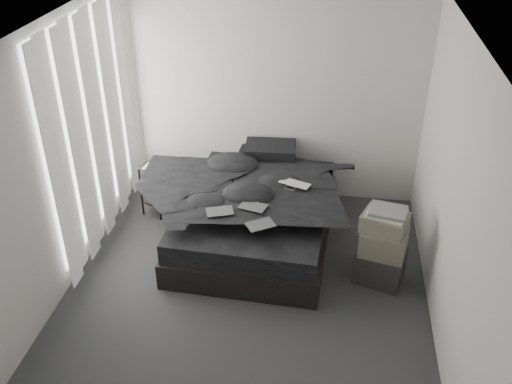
# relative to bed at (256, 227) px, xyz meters

# --- Properties ---
(floor) EXTENTS (3.60, 4.20, 0.01)m
(floor) POSITION_rel_bed_xyz_m (0.03, -1.02, -0.15)
(floor) COLOR #303033
(floor) RESTS_ON ground
(ceiling) EXTENTS (3.60, 4.20, 0.01)m
(ceiling) POSITION_rel_bed_xyz_m (0.03, -1.02, 2.45)
(ceiling) COLOR white
(ceiling) RESTS_ON ground
(wall_back) EXTENTS (3.60, 0.01, 2.60)m
(wall_back) POSITION_rel_bed_xyz_m (0.03, 1.08, 1.15)
(wall_back) COLOR silver
(wall_back) RESTS_ON ground
(wall_front) EXTENTS (3.60, 0.01, 2.60)m
(wall_front) POSITION_rel_bed_xyz_m (0.03, -3.12, 1.15)
(wall_front) COLOR silver
(wall_front) RESTS_ON ground
(wall_left) EXTENTS (0.01, 4.20, 2.60)m
(wall_left) POSITION_rel_bed_xyz_m (-1.77, -1.02, 1.15)
(wall_left) COLOR silver
(wall_left) RESTS_ON ground
(wall_right) EXTENTS (0.01, 4.20, 2.60)m
(wall_right) POSITION_rel_bed_xyz_m (1.83, -1.02, 1.15)
(wall_right) COLOR silver
(wall_right) RESTS_ON ground
(window_left) EXTENTS (0.02, 2.00, 2.30)m
(window_left) POSITION_rel_bed_xyz_m (-1.75, -0.12, 1.20)
(window_left) COLOR white
(window_left) RESTS_ON wall_left
(curtain_left) EXTENTS (0.06, 2.12, 2.48)m
(curtain_left) POSITION_rel_bed_xyz_m (-1.70, -0.12, 1.13)
(curtain_left) COLOR white
(curtain_left) RESTS_ON wall_left
(bed) EXTENTS (1.73, 2.22, 0.29)m
(bed) POSITION_rel_bed_xyz_m (0.00, 0.00, 0.00)
(bed) COLOR black
(bed) RESTS_ON floor
(mattress) EXTENTS (1.66, 2.16, 0.23)m
(mattress) POSITION_rel_bed_xyz_m (0.00, 0.00, 0.26)
(mattress) COLOR black
(mattress) RESTS_ON bed
(duvet) EXTENTS (1.67, 1.91, 0.25)m
(duvet) POSITION_rel_bed_xyz_m (-0.00, -0.05, 0.50)
(duvet) COLOR black
(duvet) RESTS_ON mattress
(pillow_lower) EXTENTS (0.67, 0.47, 0.15)m
(pillow_lower) POSITION_rel_bed_xyz_m (-0.01, 0.83, 0.45)
(pillow_lower) COLOR black
(pillow_lower) RESTS_ON mattress
(pillow_upper) EXTENTS (0.63, 0.45, 0.14)m
(pillow_upper) POSITION_rel_bed_xyz_m (0.06, 0.81, 0.59)
(pillow_upper) COLOR black
(pillow_upper) RESTS_ON pillow_lower
(laptop) EXTENTS (0.40, 0.33, 0.03)m
(laptop) POSITION_rel_bed_xyz_m (0.40, 0.03, 0.64)
(laptop) COLOR silver
(laptop) RESTS_ON duvet
(comic_a) EXTENTS (0.31, 0.26, 0.01)m
(comic_a) POSITION_rel_bed_xyz_m (-0.29, -0.56, 0.63)
(comic_a) COLOR black
(comic_a) RESTS_ON duvet
(comic_b) EXTENTS (0.31, 0.24, 0.01)m
(comic_b) POSITION_rel_bed_xyz_m (0.03, -0.42, 0.63)
(comic_b) COLOR black
(comic_b) RESTS_ON duvet
(comic_c) EXTENTS (0.32, 0.29, 0.01)m
(comic_c) POSITION_rel_bed_xyz_m (0.15, -0.74, 0.64)
(comic_c) COLOR black
(comic_c) RESTS_ON duvet
(side_stand) EXTENTS (0.43, 0.43, 0.62)m
(side_stand) POSITION_rel_bed_xyz_m (-1.27, 0.38, 0.17)
(side_stand) COLOR black
(side_stand) RESTS_ON floor
(papers) EXTENTS (0.27, 0.22, 0.01)m
(papers) POSITION_rel_bed_xyz_m (-1.26, 0.37, 0.48)
(papers) COLOR white
(papers) RESTS_ON side_stand
(floor_books) EXTENTS (0.20, 0.22, 0.13)m
(floor_books) POSITION_rel_bed_xyz_m (-1.01, 0.25, -0.08)
(floor_books) COLOR black
(floor_books) RESTS_ON floor
(box_lower) EXTENTS (0.56, 0.49, 0.35)m
(box_lower) POSITION_rel_bed_xyz_m (1.36, -0.54, 0.03)
(box_lower) COLOR black
(box_lower) RESTS_ON floor
(box_mid) EXTENTS (0.51, 0.44, 0.27)m
(box_mid) POSITION_rel_bed_xyz_m (1.37, -0.56, 0.34)
(box_mid) COLOR #5E5A4A
(box_mid) RESTS_ON box_lower
(box_upper) EXTENTS (0.51, 0.46, 0.18)m
(box_upper) POSITION_rel_bed_xyz_m (1.35, -0.54, 0.56)
(box_upper) COLOR #5E5A4A
(box_upper) RESTS_ON box_mid
(art_book_white) EXTENTS (0.43, 0.38, 0.04)m
(art_book_white) POSITION_rel_bed_xyz_m (1.36, -0.54, 0.67)
(art_book_white) COLOR silver
(art_book_white) RESTS_ON box_upper
(art_book_snake) EXTENTS (0.40, 0.34, 0.03)m
(art_book_snake) POSITION_rel_bed_xyz_m (1.37, -0.56, 0.71)
(art_book_snake) COLOR silver
(art_book_snake) RESTS_ON art_book_white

